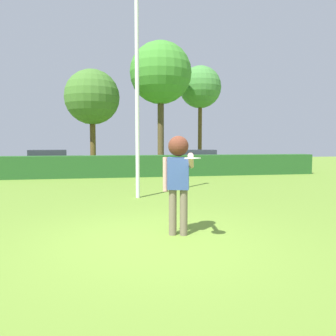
# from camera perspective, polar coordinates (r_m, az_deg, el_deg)

# --- Properties ---
(ground_plane) EXTENTS (60.00, 60.00, 0.00)m
(ground_plane) POSITION_cam_1_polar(r_m,az_deg,el_deg) (5.77, -1.74, -12.50)
(ground_plane) COLOR olive
(person) EXTENTS (0.55, 0.82, 1.80)m
(person) POSITION_cam_1_polar(r_m,az_deg,el_deg) (5.87, 1.80, -0.52)
(person) COLOR #70634F
(person) RESTS_ON ground
(frisbee) EXTENTS (0.27, 0.27, 0.04)m
(frisbee) POSITION_cam_1_polar(r_m,az_deg,el_deg) (5.27, 4.30, 1.73)
(frisbee) COLOR white
(lamppost) EXTENTS (0.24, 0.24, 6.59)m
(lamppost) POSITION_cam_1_polar(r_m,az_deg,el_deg) (10.15, -5.42, 15.39)
(lamppost) COLOR silver
(lamppost) RESTS_ON ground
(hedge_row) EXTENTS (20.01, 0.90, 1.05)m
(hedge_row) POSITION_cam_1_polar(r_m,az_deg,el_deg) (16.29, -7.64, 0.32)
(hedge_row) COLOR #235421
(hedge_row) RESTS_ON ground
(parked_car_black) EXTENTS (4.40, 2.29, 1.25)m
(parked_car_black) POSITION_cam_1_polar(r_m,az_deg,el_deg) (21.51, -20.23, 1.51)
(parked_car_black) COLOR black
(parked_car_black) RESTS_ON ground
(parked_car_green) EXTENTS (4.40, 2.27, 1.25)m
(parked_car_green) POSITION_cam_1_polar(r_m,az_deg,el_deg) (20.69, 5.10, 1.66)
(parked_car_green) COLOR #1E6633
(parked_car_green) RESTS_ON ground
(birch_tree) EXTENTS (3.27, 3.27, 7.67)m
(birch_tree) POSITION_cam_1_polar(r_m,az_deg,el_deg) (26.51, 5.64, 13.75)
(birch_tree) COLOR brown
(birch_tree) RESTS_ON ground
(maple_tree) EXTENTS (3.57, 3.57, 6.45)m
(maple_tree) POSITION_cam_1_polar(r_m,az_deg,el_deg) (22.43, -13.08, 11.88)
(maple_tree) COLOR brown
(maple_tree) RESTS_ON ground
(willow_tree) EXTENTS (4.23, 4.23, 8.57)m
(willow_tree) POSITION_cam_1_polar(r_m,az_deg,el_deg) (23.30, -1.29, 16.13)
(willow_tree) COLOR #4F4125
(willow_tree) RESTS_ON ground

